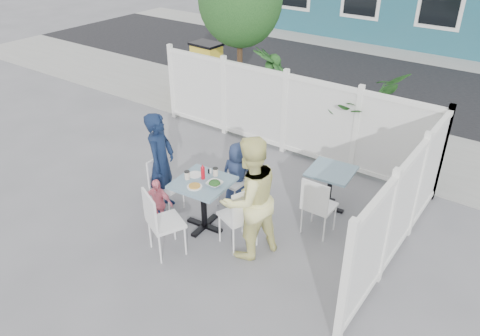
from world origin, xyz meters
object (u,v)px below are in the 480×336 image
Objects in this scene: spare_table at (331,179)px; chair_right at (242,213)px; chair_left at (163,181)px; woman at (249,198)px; utility_cabinet at (207,70)px; chair_back at (236,174)px; toddler at (158,203)px; boy at (237,175)px; chair_near at (159,219)px; man at (161,163)px; main_table at (203,192)px.

spare_table is 1.70m from chair_right.
chair_left is 0.51× the size of woman.
spare_table is (4.85, -2.89, -0.08)m from utility_cabinet.
utility_cabinet is 5.64m from spare_table.
chair_back is 1.10× the size of toddler.
chair_right is at bearing 116.92° from boy.
utility_cabinet is at bearing -57.35° from boy.
boy is (3.57, -3.62, -0.08)m from utility_cabinet.
toddler is at bearing 162.71° from chair_near.
chair_right reaches higher than toddler.
chair_near is (3.45, -5.25, -0.04)m from utility_cabinet.
woman reaches higher than toddler.
chair_right is at bearing 132.62° from chair_back.
chair_right is at bearing -43.20° from utility_cabinet.
utility_cabinet is at bearing 149.19° from spare_table.
toddler is at bearing 29.23° from chair_left.
utility_cabinet is 5.20m from chair_left.
main_table is at bearing -113.98° from man.
chair_back is 0.90× the size of chair_near.
chair_right is at bearing -109.64° from spare_table.
man is (-0.03, 0.02, 0.30)m from chair_left.
chair_left is 0.30m from man.
chair_back is at bearing -151.21° from spare_table.
boy is (0.04, -0.01, 0.02)m from chair_back.
chair_right is 1.36m from toddler.
boy is at bearing 110.48° from chair_near.
chair_near is (-0.82, -0.76, -0.00)m from chair_right.
chair_near is at bearing -61.57° from toddler.
chair_left is at bearing -150.28° from man.
chair_right is at bearing 67.52° from chair_near.
utility_cabinet is 6.20m from chair_right.
chair_back is at bearing 132.12° from chair_left.
chair_back is 0.51× the size of woman.
spare_table is 0.41× the size of woman.
main_table is 0.82× the size of chair_near.
main_table is 0.73m from chair_right.
spare_table is 0.81× the size of chair_left.
chair_right reaches higher than main_table.
woman is at bearing -7.68° from toddler.
spare_table is 0.89× the size of toddler.
chair_left is (2.72, -4.43, -0.10)m from utility_cabinet.
boy is (0.12, 1.63, -0.04)m from chair_near.
main_table is 0.50× the size of man.
chair_near is (-0.09, -0.82, -0.04)m from main_table.
man is 0.64m from toddler.
chair_near is 1.23× the size of toddler.
woman is at bearing -42.38° from utility_cabinet.
woman is (0.89, -0.90, 0.37)m from chair_back.
woman is at bearing 137.03° from chair_back.
utility_cabinet is 1.16× the size of boy.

